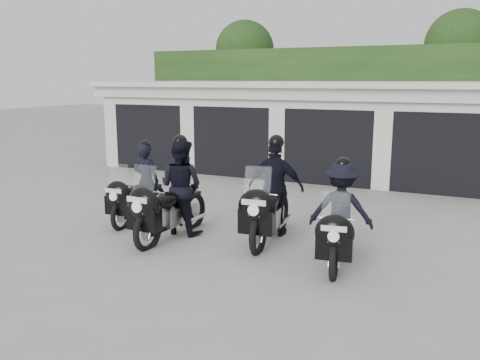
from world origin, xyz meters
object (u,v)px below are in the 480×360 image
at_px(police_bike_a, 139,189).
at_px(police_bike_d, 340,216).
at_px(police_bike_b, 175,193).
at_px(police_bike_c, 273,194).

relative_size(police_bike_a, police_bike_d, 0.99).
bearing_deg(police_bike_a, police_bike_b, -27.30).
bearing_deg(police_bike_c, police_bike_b, -164.73).
distance_m(police_bike_b, police_bike_d, 3.28).
height_order(police_bike_b, police_bike_d, police_bike_b).
bearing_deg(police_bike_b, police_bike_d, 2.06).
bearing_deg(police_bike_a, police_bike_c, -1.27).
height_order(police_bike_a, police_bike_d, police_bike_d).
xyz_separation_m(police_bike_c, police_bike_d, (1.49, -0.69, -0.10)).
bearing_deg(police_bike_a, police_bike_d, -10.38).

